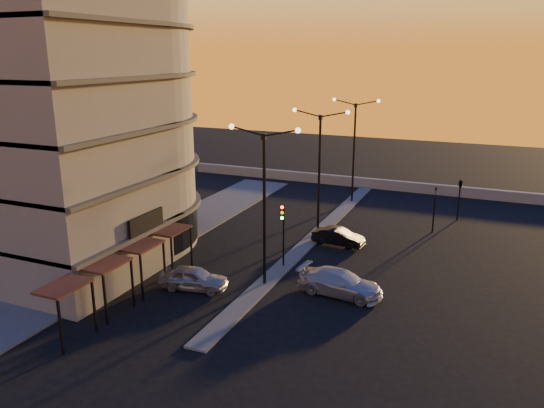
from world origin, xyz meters
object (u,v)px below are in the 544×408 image
(car_hatchback, at_px, (194,278))
(streetlamp_mid, at_px, (319,163))
(traffic_light_main, at_px, (283,225))
(car_wagon, at_px, (340,283))
(car_sedan, at_px, (338,237))

(car_hatchback, bearing_deg, streetlamp_mid, -25.96)
(traffic_light_main, height_order, car_hatchback, traffic_light_main)
(car_hatchback, bearing_deg, car_wagon, -81.26)
(car_sedan, height_order, car_wagon, car_wagon)
(car_sedan, bearing_deg, car_hatchback, 157.48)
(car_hatchback, height_order, car_sedan, car_hatchback)
(car_hatchback, xyz_separation_m, car_sedan, (5.66, 10.54, -0.07))
(streetlamp_mid, xyz_separation_m, car_sedan, (2.09, -1.62, -4.98))
(car_sedan, xyz_separation_m, car_wagon, (2.41, -7.86, 0.09))
(traffic_light_main, relative_size, car_wagon, 0.87)
(car_sedan, relative_size, car_wagon, 0.76)
(streetlamp_mid, distance_m, traffic_light_main, 7.62)
(traffic_light_main, height_order, car_sedan, traffic_light_main)
(car_hatchback, height_order, car_wagon, car_wagon)
(traffic_light_main, distance_m, car_wagon, 5.53)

